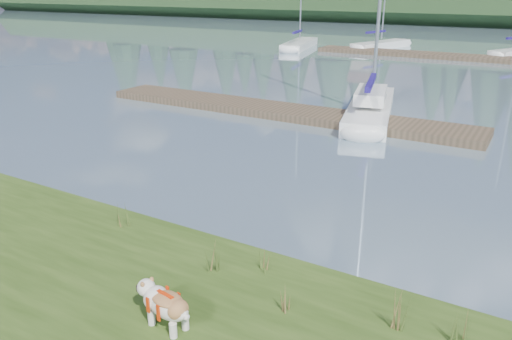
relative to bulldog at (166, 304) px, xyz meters
The scene contains 14 objects.
ground 34.14m from the bulldog, 92.10° to the left, with size 200.00×200.00×0.00m, color #7992A4.
bulldog is the anchor object (origin of this frame).
sailboat_main 15.32m from the bulldog, 97.49° to the left, with size 3.41×8.00×11.41m.
dock_near 14.14m from the bulldog, 111.81° to the left, with size 16.00×2.00×0.30m, color #4C3D2C.
dock_far 34.13m from the bulldog, 88.74° to the left, with size 26.00×2.20×0.30m, color #4C3D2C.
sailboat_bg_0 38.19m from the bulldog, 112.73° to the left, with size 3.38×8.34×11.84m.
sailboat_bg_1 39.15m from the bulldog, 102.34° to the left, with size 3.60×7.51×11.12m.
weed_0 1.54m from the bulldog, 100.09° to the left, with size 0.17×0.14×0.68m.
weed_1 2.03m from the bulldog, 77.81° to the left, with size 0.17×0.14×0.43m.
weed_2 3.26m from the bulldog, 28.61° to the left, with size 0.17×0.14×0.73m.
weed_3 3.45m from the bulldog, 144.92° to the left, with size 0.17×0.14×0.58m.
weed_4 1.78m from the bulldog, 42.45° to the left, with size 0.17×0.14×0.47m.
weed_5 4.03m from the bulldog, 26.44° to the left, with size 0.17×0.14×0.59m.
mud_lip 2.88m from the bulldog, 116.42° to the left, with size 60.00×0.50×0.14m, color #33281C.
Camera 1 is at (5.34, -8.56, 4.90)m, focal length 35.00 mm.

